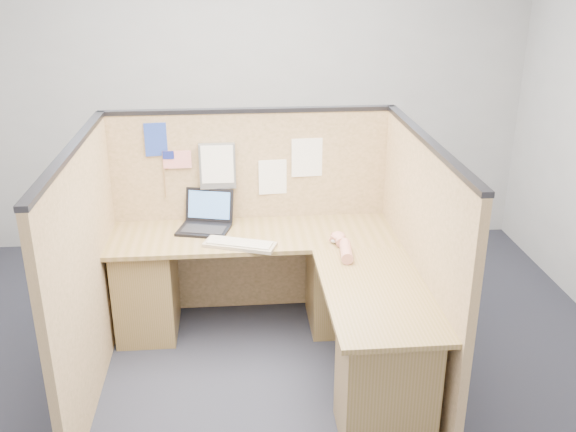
{
  "coord_description": "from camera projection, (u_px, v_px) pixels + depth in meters",
  "views": [
    {
      "loc": [
        -0.11,
        -3.36,
        2.48
      ],
      "look_at": [
        0.23,
        0.5,
        0.92
      ],
      "focal_mm": 40.0,
      "sensor_mm": 36.0,
      "label": 1
    }
  ],
  "objects": [
    {
      "name": "paper_right",
      "position": [
        273.0,
        177.0,
        4.57
      ],
      "size": [
        0.2,
        0.02,
        0.25
      ],
      "primitive_type": "cube",
      "rotation": [
        0.0,
        0.0,
        0.07
      ],
      "color": "white",
      "rests_on": "cubicle_partitions"
    },
    {
      "name": "laptop",
      "position": [
        204.0,
        219.0,
        4.48
      ],
      "size": [
        0.4,
        0.41,
        0.25
      ],
      "rotation": [
        0.0,
        0.0,
        -0.25
      ],
      "color": "black",
      "rests_on": "l_desk"
    },
    {
      "name": "floor",
      "position": [
        259.0,
        382.0,
        4.05
      ],
      "size": [
        5.0,
        5.0,
        0.0
      ],
      "primitive_type": "plane",
      "color": "black",
      "rests_on": "ground"
    },
    {
      "name": "cubicle_partitions",
      "position": [
        254.0,
        244.0,
        4.15
      ],
      "size": [
        2.06,
        1.83,
        1.53
      ],
      "color": "olive",
      "rests_on": "floor"
    },
    {
      "name": "hand_forearm",
      "position": [
        344.0,
        246.0,
        4.11
      ],
      "size": [
        0.11,
        0.4,
        0.08
      ],
      "color": "tan",
      "rests_on": "l_desk"
    },
    {
      "name": "american_flag",
      "position": [
        174.0,
        161.0,
        4.45
      ],
      "size": [
        0.2,
        0.01,
        0.34
      ],
      "color": "olive",
      "rests_on": "cubicle_partitions"
    },
    {
      "name": "blue_poster",
      "position": [
        157.0,
        139.0,
        4.39
      ],
      "size": [
        0.17,
        0.03,
        0.23
      ],
      "primitive_type": "cube",
      "rotation": [
        0.0,
        0.0,
        0.12
      ],
      "color": "#223B9E",
      "rests_on": "cubicle_partitions"
    },
    {
      "name": "mouse",
      "position": [
        338.0,
        240.0,
        4.25
      ],
      "size": [
        0.12,
        0.09,
        0.05
      ],
      "primitive_type": "ellipsoid",
      "rotation": [
        0.0,
        0.0,
        0.27
      ],
      "color": "#B3B3B8",
      "rests_on": "l_desk"
    },
    {
      "name": "wall_back",
      "position": [
        245.0,
        92.0,
        5.6
      ],
      "size": [
        5.0,
        0.0,
        5.0
      ],
      "primitive_type": "plane",
      "rotation": [
        1.57,
        0.0,
        0.0
      ],
      "color": "#9A9C9F",
      "rests_on": "floor"
    },
    {
      "name": "paper_left",
      "position": [
        307.0,
        158.0,
        4.54
      ],
      "size": [
        0.22,
        0.02,
        0.28
      ],
      "primitive_type": "cube",
      "rotation": [
        0.0,
        0.0,
        0.06
      ],
      "color": "white",
      "rests_on": "cubicle_partitions"
    },
    {
      "name": "file_holder",
      "position": [
        217.0,
        166.0,
        4.47
      ],
      "size": [
        0.25,
        0.05,
        0.32
      ],
      "color": "slate",
      "rests_on": "cubicle_partitions"
    },
    {
      "name": "l_desk",
      "position": [
        284.0,
        304.0,
        4.18
      ],
      "size": [
        1.95,
        1.75,
        0.73
      ],
      "color": "brown",
      "rests_on": "floor"
    },
    {
      "name": "keyboard",
      "position": [
        240.0,
        244.0,
        4.2
      ],
      "size": [
        0.5,
        0.31,
        0.03
      ],
      "rotation": [
        0.0,
        0.0,
        -0.34
      ],
      "color": "gray",
      "rests_on": "l_desk"
    }
  ]
}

